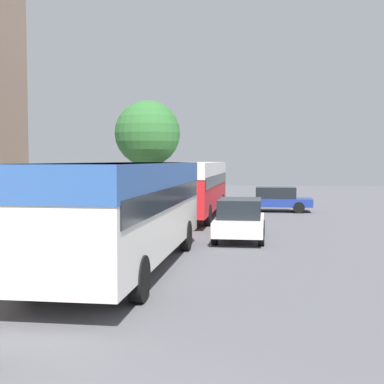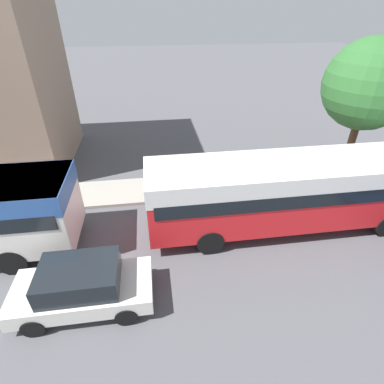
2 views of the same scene
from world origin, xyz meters
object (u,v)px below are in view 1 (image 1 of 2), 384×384
car_far_curb (276,199)px  pedestrian_near_curb (62,220)px  bus_lead (125,200)px  bus_following (194,182)px  car_crossing (240,219)px

car_far_curb → pedestrian_near_curb: (-7.01, -15.17, 0.35)m
bus_lead → bus_following: bus_lead is taller
car_crossing → pedestrian_near_curb: 6.63m
car_crossing → car_far_curb: car_crossing is taller
bus_lead → car_crossing: bearing=64.2°
car_far_curb → bus_following: bearing=132.0°
bus_lead → bus_following: (0.03, 13.44, -0.02)m
car_far_curb → pedestrian_near_curb: pedestrian_near_curb is taller
bus_following → car_far_curb: 5.89m
bus_lead → car_far_curb: size_ratio=2.54×
bus_following → car_crossing: bus_following is taller
car_far_curb → pedestrian_near_curb: 16.71m
bus_lead → car_crossing: size_ratio=2.63×
bus_lead → bus_following: bearing=89.9°
car_crossing → bus_lead: bearing=-115.8°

